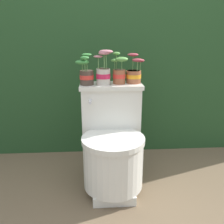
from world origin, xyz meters
name	(u,v)px	position (x,y,z in m)	size (l,w,h in m)	color
ground_plane	(119,195)	(0.00, 0.00, 0.00)	(12.00, 12.00, 0.00)	brown
hedge_backdrop	(110,61)	(0.00, 1.07, 0.83)	(3.66, 0.74, 1.66)	#234723
toilet	(112,146)	(-0.04, 0.11, 0.33)	(0.45, 0.57, 0.75)	silver
potted_plant_left	(86,74)	(-0.22, 0.26, 0.83)	(0.12, 0.11, 0.22)	#47382D
potted_plant_midleft	(103,72)	(-0.10, 0.26, 0.84)	(0.14, 0.10, 0.24)	beige
potted_plant_middle	(119,73)	(0.02, 0.29, 0.83)	(0.12, 0.10, 0.23)	#9E5638
potted_plant_midright	(134,73)	(0.13, 0.30, 0.82)	(0.13, 0.12, 0.22)	#9E5638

